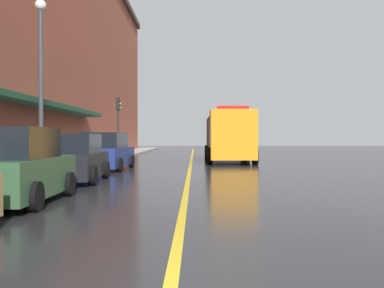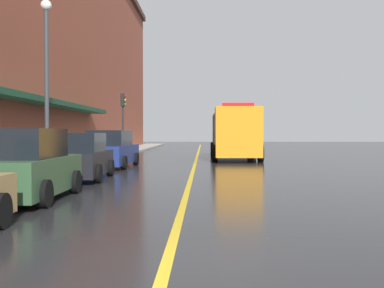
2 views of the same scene
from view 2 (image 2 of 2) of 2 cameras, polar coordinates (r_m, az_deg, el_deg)
ground_plane at (r=30.60m, az=0.53°, el=-1.78°), size 112.00×112.00×0.00m
sidewalk_left at (r=31.32m, az=-10.89°, el=-1.59°), size 2.40×70.00×0.15m
lane_center_stripe at (r=30.60m, az=0.53°, el=-1.77°), size 0.16×70.00×0.01m
parked_car_1 at (r=12.59m, az=-19.27°, el=-2.61°), size 2.00×4.16×1.78m
parked_car_2 at (r=17.57m, az=-13.39°, el=-1.60°), size 2.16×4.25×1.67m
parked_car_3 at (r=23.50m, az=-9.67°, el=-0.71°), size 2.25×4.96×1.79m
utility_truck at (r=30.51m, az=5.06°, el=1.23°), size 2.91×9.18×3.36m
parking_meter_0 at (r=21.16m, az=-14.56°, el=-0.36°), size 0.14×0.18×1.33m
parking_meter_1 at (r=24.21m, az=-12.50°, el=-0.13°), size 0.14×0.18×1.33m
parking_meter_2 at (r=18.11m, az=-17.35°, el=-0.67°), size 0.14×0.18×1.33m
street_lamp_left at (r=20.58m, az=-17.00°, el=8.90°), size 0.44×0.44×6.94m
traffic_light_near at (r=34.34m, az=-8.25°, el=3.82°), size 0.38×0.36×4.30m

